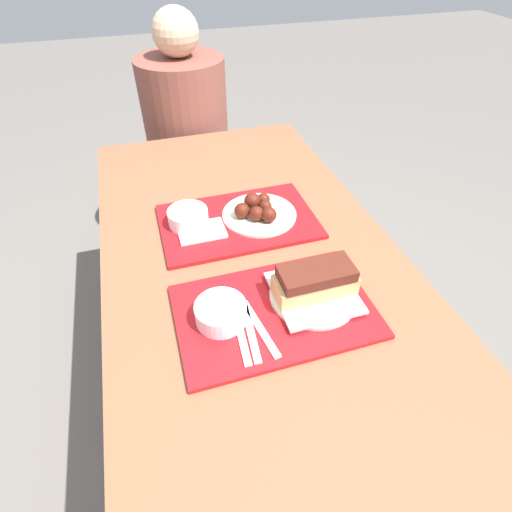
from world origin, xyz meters
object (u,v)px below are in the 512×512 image
(wings_plate_far, at_px, (258,211))
(brisket_sandwich_plate, at_px, (315,286))
(tray_near, at_px, (275,311))
(tray_far, at_px, (237,221))
(person_seated_across, at_px, (185,113))
(bowl_coleslaw_far, at_px, (188,216))
(bowl_coleslaw_near, at_px, (221,312))

(wings_plate_far, bearing_deg, brisket_sandwich_plate, -85.03)
(tray_near, xyz_separation_m, tray_far, (0.01, 0.36, 0.00))
(person_seated_across, bearing_deg, tray_far, -88.98)
(tray_far, relative_size, person_seated_across, 0.64)
(bowl_coleslaw_far, bearing_deg, bowl_coleslaw_near, -88.71)
(person_seated_across, bearing_deg, brisket_sandwich_plate, -84.77)
(tray_near, xyz_separation_m, bowl_coleslaw_near, (-0.12, 0.01, 0.03))
(tray_far, distance_m, person_seated_across, 0.85)
(wings_plate_far, height_order, person_seated_across, person_seated_across)
(brisket_sandwich_plate, bearing_deg, bowl_coleslaw_far, 122.31)
(brisket_sandwich_plate, xyz_separation_m, wings_plate_far, (-0.03, 0.35, -0.02))
(bowl_coleslaw_far, bearing_deg, wings_plate_far, -6.15)
(bowl_coleslaw_far, height_order, wings_plate_far, wings_plate_far)
(tray_near, height_order, tray_far, same)
(bowl_coleslaw_far, relative_size, person_seated_across, 0.16)
(wings_plate_far, bearing_deg, tray_near, -101.13)
(wings_plate_far, relative_size, person_seated_across, 0.31)
(bowl_coleslaw_far, height_order, person_seated_across, person_seated_across)
(brisket_sandwich_plate, xyz_separation_m, person_seated_across, (-0.11, 1.19, -0.04))
(tray_far, height_order, brisket_sandwich_plate, brisket_sandwich_plate)
(bowl_coleslaw_near, height_order, brisket_sandwich_plate, brisket_sandwich_plate)
(tray_near, relative_size, bowl_coleslaw_near, 3.92)
(tray_far, relative_size, brisket_sandwich_plate, 2.15)
(brisket_sandwich_plate, relative_size, bowl_coleslaw_far, 1.82)
(bowl_coleslaw_far, bearing_deg, brisket_sandwich_plate, -57.69)
(tray_near, relative_size, tray_far, 1.00)
(tray_near, relative_size, brisket_sandwich_plate, 2.15)
(bowl_coleslaw_far, distance_m, person_seated_across, 0.84)
(wings_plate_far, xyz_separation_m, person_seated_across, (-0.08, 0.85, -0.02))
(person_seated_across, bearing_deg, bowl_coleslaw_near, -95.52)
(bowl_coleslaw_far, distance_m, wings_plate_far, 0.20)
(brisket_sandwich_plate, xyz_separation_m, bowl_coleslaw_far, (-0.23, 0.37, -0.01))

